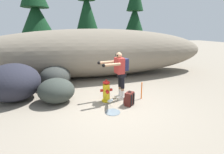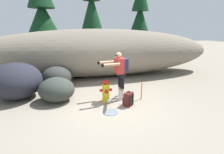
{
  "view_description": "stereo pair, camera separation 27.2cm",
  "coord_description": "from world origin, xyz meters",
  "px_view_note": "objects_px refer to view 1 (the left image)",
  "views": [
    {
      "loc": [
        -1.32,
        -4.77,
        2.34
      ],
      "look_at": [
        0.1,
        0.61,
        0.75
      ],
      "focal_mm": 26.58,
      "sensor_mm": 36.0,
      "label": 1
    },
    {
      "loc": [
        -1.06,
        -4.84,
        2.34
      ],
      "look_at": [
        0.1,
        0.61,
        0.75
      ],
      "focal_mm": 26.58,
      "sensor_mm": 36.0,
      "label": 2
    }
  ],
  "objects_px": {
    "utility_worker": "(120,70)",
    "spare_backpack": "(129,99)",
    "survey_stake": "(142,91)",
    "boulder_large": "(14,82)",
    "fire_hydrant": "(106,91)",
    "boulder_mid": "(55,77)",
    "boulder_small": "(56,91)"
  },
  "relations": [
    {
      "from": "fire_hydrant",
      "to": "boulder_mid",
      "type": "bearing_deg",
      "value": 131.95
    },
    {
      "from": "spare_backpack",
      "to": "boulder_large",
      "type": "relative_size",
      "value": 0.27
    },
    {
      "from": "fire_hydrant",
      "to": "boulder_small",
      "type": "bearing_deg",
      "value": 167.71
    },
    {
      "from": "boulder_large",
      "to": "survey_stake",
      "type": "relative_size",
      "value": 2.86
    },
    {
      "from": "fire_hydrant",
      "to": "survey_stake",
      "type": "relative_size",
      "value": 1.27
    },
    {
      "from": "spare_backpack",
      "to": "boulder_small",
      "type": "height_order",
      "value": "boulder_small"
    },
    {
      "from": "survey_stake",
      "to": "fire_hydrant",
      "type": "bearing_deg",
      "value": 174.54
    },
    {
      "from": "fire_hydrant",
      "to": "boulder_mid",
      "type": "xyz_separation_m",
      "value": [
        -1.74,
        1.93,
        0.11
      ]
    },
    {
      "from": "utility_worker",
      "to": "spare_backpack",
      "type": "distance_m",
      "value": 1.01
    },
    {
      "from": "survey_stake",
      "to": "spare_backpack",
      "type": "bearing_deg",
      "value": -147.63
    },
    {
      "from": "spare_backpack",
      "to": "boulder_large",
      "type": "distance_m",
      "value": 3.92
    },
    {
      "from": "utility_worker",
      "to": "boulder_small",
      "type": "xyz_separation_m",
      "value": [
        -2.1,
        0.27,
        -0.63
      ]
    },
    {
      "from": "boulder_mid",
      "to": "survey_stake",
      "type": "xyz_separation_m",
      "value": [
        2.97,
        -2.05,
        -0.16
      ]
    },
    {
      "from": "boulder_mid",
      "to": "boulder_small",
      "type": "bearing_deg",
      "value": -85.6
    },
    {
      "from": "spare_backpack",
      "to": "survey_stake",
      "type": "height_order",
      "value": "survey_stake"
    },
    {
      "from": "spare_backpack",
      "to": "boulder_small",
      "type": "bearing_deg",
      "value": 27.68
    },
    {
      "from": "fire_hydrant",
      "to": "spare_backpack",
      "type": "distance_m",
      "value": 0.82
    },
    {
      "from": "utility_worker",
      "to": "survey_stake",
      "type": "distance_m",
      "value": 1.07
    },
    {
      "from": "fire_hydrant",
      "to": "boulder_large",
      "type": "relative_size",
      "value": 0.44
    },
    {
      "from": "utility_worker",
      "to": "boulder_mid",
      "type": "distance_m",
      "value": 2.95
    },
    {
      "from": "utility_worker",
      "to": "boulder_small",
      "type": "height_order",
      "value": "utility_worker"
    },
    {
      "from": "utility_worker",
      "to": "boulder_large",
      "type": "bearing_deg",
      "value": -22.13
    },
    {
      "from": "utility_worker",
      "to": "survey_stake",
      "type": "bearing_deg",
      "value": 156.75
    },
    {
      "from": "utility_worker",
      "to": "survey_stake",
      "type": "height_order",
      "value": "utility_worker"
    },
    {
      "from": "spare_backpack",
      "to": "boulder_large",
      "type": "xyz_separation_m",
      "value": [
        -3.63,
        1.4,
        0.42
      ]
    },
    {
      "from": "spare_backpack",
      "to": "utility_worker",
      "type": "bearing_deg",
      "value": -26.4
    },
    {
      "from": "boulder_small",
      "to": "survey_stake",
      "type": "relative_size",
      "value": 2.0
    },
    {
      "from": "survey_stake",
      "to": "boulder_small",
      "type": "bearing_deg",
      "value": 170.63
    },
    {
      "from": "fire_hydrant",
      "to": "boulder_large",
      "type": "xyz_separation_m",
      "value": [
        -3.0,
        0.91,
        0.29
      ]
    },
    {
      "from": "spare_backpack",
      "to": "boulder_mid",
      "type": "distance_m",
      "value": 3.4
    },
    {
      "from": "utility_worker",
      "to": "survey_stake",
      "type": "relative_size",
      "value": 2.73
    },
    {
      "from": "fire_hydrant",
      "to": "spare_backpack",
      "type": "bearing_deg",
      "value": -37.84
    }
  ]
}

